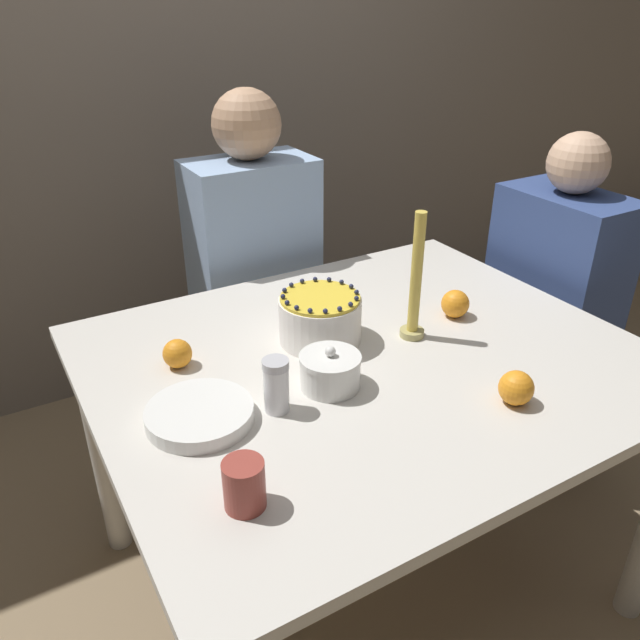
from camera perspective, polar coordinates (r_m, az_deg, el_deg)
The scene contains 14 objects.
ground_plane at distance 2.00m, azimuth 3.61°, elevation -22.06°, with size 12.00×12.00×0.00m, color #8C7556.
wall_behind at distance 2.57m, azimuth -14.32°, elevation 21.99°, with size 8.00×0.05×2.60m.
dining_table at distance 1.57m, azimuth 4.31°, elevation -6.72°, with size 1.28×1.07×0.76m.
cake at distance 1.53m, azimuth 0.00°, elevation 0.13°, with size 0.20×0.20×0.13m.
sugar_bowl at distance 1.37m, azimuth 0.93°, elevation -4.68°, with size 0.14×0.14×0.10m.
sugar_shaker at distance 1.29m, azimuth -4.02°, elevation -5.96°, with size 0.06×0.06×0.12m.
plate_stack at distance 1.30m, azimuth -10.94°, elevation -8.47°, with size 0.22×0.22×0.03m.
candle at distance 1.54m, azimuth 8.72°, elevation 3.00°, with size 0.06×0.06×0.33m.
cup at distance 1.08m, azimuth -6.95°, elevation -14.71°, with size 0.07×0.07×0.09m.
orange_fruit_0 at distance 1.70m, azimuth 12.26°, elevation 1.47°, with size 0.07×0.07×0.07m.
orange_fruit_1 at distance 1.48m, azimuth -12.91°, elevation -3.01°, with size 0.07×0.07×0.07m.
orange_fruit_2 at distance 1.38m, azimuth 17.50°, elevation -5.94°, with size 0.07×0.07×0.07m.
person_man_blue_shirt at distance 2.18m, azimuth -5.86°, elevation 1.37°, with size 0.40×0.34×1.28m.
person_woman_floral at distance 2.24m, azimuth 19.89°, elevation -1.11°, with size 0.34×0.40×1.17m.
Camera 1 is at (-0.75, -1.05, 1.53)m, focal length 35.00 mm.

